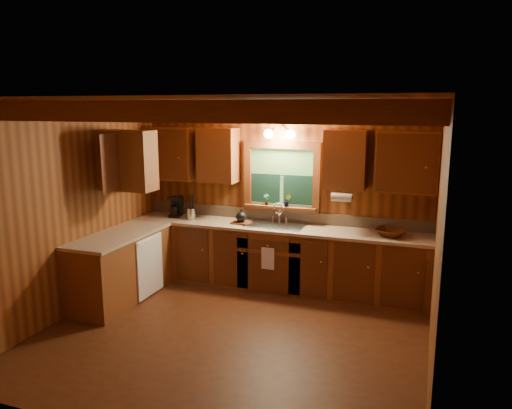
{
  "coord_description": "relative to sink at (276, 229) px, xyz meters",
  "views": [
    {
      "loc": [
        2.02,
        -4.76,
        2.53
      ],
      "look_at": [
        0.0,
        0.8,
        1.35
      ],
      "focal_mm": 34.53,
      "sensor_mm": 36.0,
      "label": 1
    }
  ],
  "objects": [
    {
      "name": "paper_towel_roll",
      "position": [
        0.92,
        -0.07,
        0.51
      ],
      "size": [
        0.27,
        0.11,
        0.11
      ],
      "primitive_type": "cylinder",
      "rotation": [
        0.0,
        1.57,
        0.0
      ],
      "color": "white",
      "rests_on": "upper_cabinets"
    },
    {
      "name": "base_cabinets",
      "position": [
        -0.49,
        -0.32,
        -0.43
      ],
      "size": [
        4.2,
        2.22,
        0.86
      ],
      "color": "brown",
      "rests_on": "ground"
    },
    {
      "name": "window_sill",
      "position": [
        0.0,
        0.22,
        0.26
      ],
      "size": [
        1.06,
        0.14,
        0.04
      ],
      "primitive_type": "cube",
      "color": "brown",
      "rests_on": "room"
    },
    {
      "name": "wicker_basket",
      "position": [
        1.56,
        -0.04,
        0.09
      ],
      "size": [
        0.47,
        0.47,
        0.1
      ],
      "primitive_type": "imported",
      "rotation": [
        0.0,
        0.0,
        -0.25
      ],
      "color": "#48230C",
      "rests_on": "countertop"
    },
    {
      "name": "window",
      "position": [
        0.0,
        0.26,
        0.67
      ],
      "size": [
        1.12,
        0.08,
        1.0
      ],
      "color": "brown",
      "rests_on": "room"
    },
    {
      "name": "backsplash",
      "position": [
        0.0,
        0.28,
        0.12
      ],
      "size": [
        4.2,
        0.02,
        0.16
      ],
      "primitive_type": "cube",
      "color": "tan",
      "rests_on": "room"
    },
    {
      "name": "utensil_crock",
      "position": [
        -1.3,
        -0.04,
        0.14
      ],
      "size": [
        0.13,
        0.13,
        0.37
      ],
      "rotation": [
        0.0,
        0.0,
        0.15
      ],
      "color": "silver",
      "rests_on": "countertop"
    },
    {
      "name": "potted_plant_left",
      "position": [
        -0.21,
        0.2,
        0.37
      ],
      "size": [
        0.09,
        0.07,
        0.17
      ],
      "primitive_type": "imported",
      "rotation": [
        0.0,
        0.0,
        -0.11
      ],
      "color": "#4F2611",
      "rests_on": "window_sill"
    },
    {
      "name": "potted_plant_right",
      "position": [
        0.11,
        0.2,
        0.37
      ],
      "size": [
        0.11,
        0.09,
        0.18
      ],
      "primitive_type": "imported",
      "rotation": [
        0.0,
        0.0,
        0.18
      ],
      "color": "#4F2611",
      "rests_on": "window_sill"
    },
    {
      "name": "wall_sconce",
      "position": [
        0.0,
        0.14,
        1.31
      ],
      "size": [
        0.45,
        0.21,
        0.17
      ],
      "color": "black",
      "rests_on": "room"
    },
    {
      "name": "room",
      "position": [
        0.0,
        -1.6,
        0.44
      ],
      "size": [
        4.2,
        4.2,
        4.2
      ],
      "color": "#4A2512",
      "rests_on": "ground"
    },
    {
      "name": "countertop",
      "position": [
        -0.48,
        -0.31,
        0.02
      ],
      "size": [
        4.2,
        2.24,
        0.04
      ],
      "color": "tan",
      "rests_on": "base_cabinets"
    },
    {
      "name": "dish_towel",
      "position": [
        0.0,
        -0.34,
        -0.34
      ],
      "size": [
        0.18,
        0.01,
        0.3
      ],
      "primitive_type": "cube",
      "color": "white",
      "rests_on": "base_cabinets"
    },
    {
      "name": "teakettle",
      "position": [
        -0.5,
        -0.05,
        0.14
      ],
      "size": [
        0.15,
        0.15,
        0.19
      ],
      "rotation": [
        0.0,
        0.0,
        -0.27
      ],
      "color": "black",
      "rests_on": "cutting_board"
    },
    {
      "name": "dishwasher_panel",
      "position": [
        -1.47,
        -0.92,
        -0.43
      ],
      "size": [
        0.02,
        0.6,
        0.8
      ],
      "primitive_type": "cube",
      "color": "white",
      "rests_on": "base_cabinets"
    },
    {
      "name": "coffee_maker",
      "position": [
        -1.6,
        0.06,
        0.2
      ],
      "size": [
        0.17,
        0.22,
        0.31
      ],
      "rotation": [
        0.0,
        0.0,
        0.22
      ],
      "color": "black",
      "rests_on": "countertop"
    },
    {
      "name": "sink",
      "position": [
        0.0,
        0.0,
        0.0
      ],
      "size": [
        0.82,
        0.48,
        0.43
      ],
      "color": "silver",
      "rests_on": "countertop"
    },
    {
      "name": "cutting_board",
      "position": [
        -0.5,
        -0.05,
        0.06
      ],
      "size": [
        0.28,
        0.21,
        0.02
      ],
      "primitive_type": "cube",
      "rotation": [
        0.0,
        0.0,
        -0.08
      ],
      "color": "#4F2611",
      "rests_on": "countertop"
    },
    {
      "name": "upper_cabinets",
      "position": [
        -0.56,
        -0.18,
        0.98
      ],
      "size": [
        4.19,
        1.77,
        0.78
      ],
      "color": "brown",
      "rests_on": "room"
    },
    {
      "name": "ceiling_beams",
      "position": [
        0.0,
        -1.6,
        1.63
      ],
      "size": [
        4.2,
        2.54,
        0.18
      ],
      "color": "brown",
      "rests_on": "room"
    }
  ]
}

